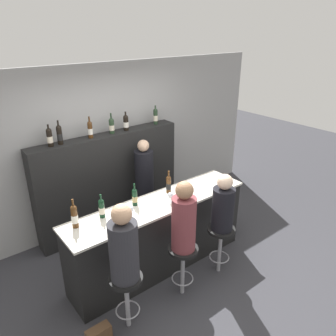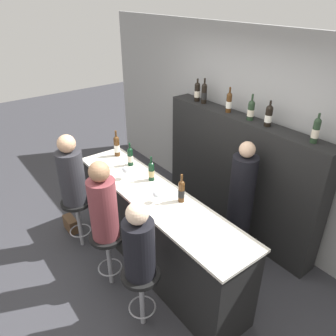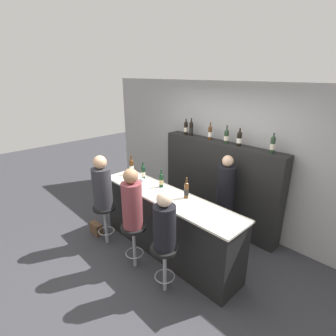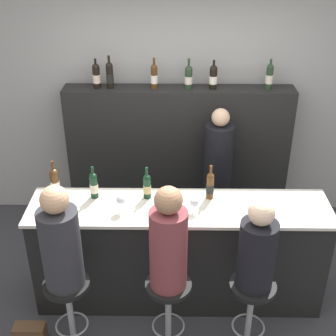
{
  "view_description": "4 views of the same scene",
  "coord_description": "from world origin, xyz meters",
  "px_view_note": "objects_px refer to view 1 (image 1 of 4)",
  "views": [
    {
      "loc": [
        -2.18,
        -2.67,
        3.08
      ],
      "look_at": [
        0.14,
        0.26,
        1.45
      ],
      "focal_mm": 35.0,
      "sensor_mm": 36.0,
      "label": 1
    },
    {
      "loc": [
        2.42,
        -1.4,
        2.94
      ],
      "look_at": [
        0.24,
        0.25,
        1.44
      ],
      "focal_mm": 35.0,
      "sensor_mm": 36.0,
      "label": 2
    },
    {
      "loc": [
        2.57,
        -2.16,
        2.72
      ],
      "look_at": [
        -0.04,
        0.33,
        1.41
      ],
      "focal_mm": 28.0,
      "sensor_mm": 36.0,
      "label": 3
    },
    {
      "loc": [
        -0.06,
        -3.01,
        3.21
      ],
      "look_at": [
        -0.1,
        0.35,
        1.33
      ],
      "focal_mm": 50.0,
      "sensor_mm": 36.0,
      "label": 4
    }
  ],
  "objects_px": {
    "wine_bottle_counter_2": "(135,197)",
    "wine_glass_0": "(130,209)",
    "handbag": "(99,336)",
    "bar_stool_middle": "(183,258)",
    "wine_bottle_backbar_0": "(50,137)",
    "bar_stool_left": "(126,288)",
    "wine_glass_1": "(171,195)",
    "wine_bottle_counter_0": "(74,216)",
    "bar_stool_right": "(221,238)",
    "wine_bottle_backbar_1": "(59,135)",
    "guest_seated_left": "(124,247)",
    "guest_seated_right": "(223,206)",
    "guest_seated_middle": "(184,220)",
    "wine_bottle_counter_1": "(102,208)",
    "wine_bottle_backbar_4": "(126,123)",
    "wine_bottle_counter_3": "(169,184)",
    "wine_bottle_backbar_5": "(156,116)",
    "bartender": "(145,188)",
    "wine_bottle_backbar_2": "(90,129)",
    "wine_bottle_backbar_3": "(112,126)"
  },
  "relations": [
    {
      "from": "bar_stool_left",
      "to": "handbag",
      "type": "relative_size",
      "value": 2.62
    },
    {
      "from": "wine_bottle_counter_0",
      "to": "guest_seated_right",
      "type": "bearing_deg",
      "value": -23.65
    },
    {
      "from": "wine_bottle_counter_3",
      "to": "wine_glass_0",
      "type": "relative_size",
      "value": 2.01
    },
    {
      "from": "wine_bottle_counter_0",
      "to": "wine_bottle_counter_1",
      "type": "height_order",
      "value": "wine_bottle_counter_0"
    },
    {
      "from": "wine_bottle_backbar_2",
      "to": "wine_bottle_backbar_4",
      "type": "height_order",
      "value": "wine_bottle_backbar_2"
    },
    {
      "from": "guest_seated_left",
      "to": "handbag",
      "type": "bearing_deg",
      "value": 180.0
    },
    {
      "from": "wine_glass_1",
      "to": "bar_stool_middle",
      "type": "relative_size",
      "value": 0.2
    },
    {
      "from": "wine_bottle_counter_0",
      "to": "bar_stool_right",
      "type": "distance_m",
      "value": 1.89
    },
    {
      "from": "bar_stool_left",
      "to": "bar_stool_right",
      "type": "height_order",
      "value": "same"
    },
    {
      "from": "wine_bottle_backbar_1",
      "to": "bar_stool_middle",
      "type": "relative_size",
      "value": 0.49
    },
    {
      "from": "guest_seated_right",
      "to": "wine_bottle_backbar_0",
      "type": "bearing_deg",
      "value": 126.77
    },
    {
      "from": "bartender",
      "to": "wine_glass_1",
      "type": "bearing_deg",
      "value": -105.68
    },
    {
      "from": "wine_bottle_backbar_5",
      "to": "wine_bottle_backbar_2",
      "type": "bearing_deg",
      "value": 180.0
    },
    {
      "from": "wine_bottle_backbar_4",
      "to": "wine_bottle_counter_2",
      "type": "bearing_deg",
      "value": -118.17
    },
    {
      "from": "wine_bottle_backbar_4",
      "to": "bar_stool_left",
      "type": "xyz_separation_m",
      "value": [
        -1.22,
        -1.88,
        -1.18
      ]
    },
    {
      "from": "guest_seated_right",
      "to": "wine_bottle_counter_0",
      "type": "bearing_deg",
      "value": 156.35
    },
    {
      "from": "wine_bottle_counter_1",
      "to": "wine_bottle_backbar_0",
      "type": "bearing_deg",
      "value": 95.15
    },
    {
      "from": "wine_bottle_counter_3",
      "to": "wine_glass_0",
      "type": "bearing_deg",
      "value": -163.67
    },
    {
      "from": "wine_glass_1",
      "to": "guest_seated_left",
      "type": "height_order",
      "value": "guest_seated_left"
    },
    {
      "from": "wine_bottle_counter_3",
      "to": "wine_bottle_backbar_1",
      "type": "height_order",
      "value": "wine_bottle_backbar_1"
    },
    {
      "from": "wine_bottle_counter_2",
      "to": "wine_glass_1",
      "type": "relative_size",
      "value": 2.17
    },
    {
      "from": "handbag",
      "to": "bar_stool_middle",
      "type": "bearing_deg",
      "value": -0.0
    },
    {
      "from": "wine_bottle_counter_0",
      "to": "wine_bottle_backbar_4",
      "type": "distance_m",
      "value": 1.92
    },
    {
      "from": "wine_glass_0",
      "to": "guest_seated_middle",
      "type": "bearing_deg",
      "value": -51.54
    },
    {
      "from": "wine_glass_0",
      "to": "guest_seated_left",
      "type": "distance_m",
      "value": 0.64
    },
    {
      "from": "wine_bottle_counter_3",
      "to": "handbag",
      "type": "relative_size",
      "value": 1.22
    },
    {
      "from": "wine_bottle_counter_1",
      "to": "wine_bottle_counter_3",
      "type": "bearing_deg",
      "value": -0.0
    },
    {
      "from": "guest_seated_middle",
      "to": "handbag",
      "type": "height_order",
      "value": "guest_seated_middle"
    },
    {
      "from": "bar_stool_right",
      "to": "guest_seated_right",
      "type": "distance_m",
      "value": 0.49
    },
    {
      "from": "wine_bottle_counter_3",
      "to": "wine_bottle_backbar_2",
      "type": "distance_m",
      "value": 1.4
    },
    {
      "from": "wine_bottle_counter_1",
      "to": "handbag",
      "type": "xyz_separation_m",
      "value": [
        -0.5,
        -0.72,
        -1.03
      ]
    },
    {
      "from": "wine_bottle_counter_2",
      "to": "wine_glass_0",
      "type": "height_order",
      "value": "wine_bottle_counter_2"
    },
    {
      "from": "guest_seated_right",
      "to": "wine_bottle_backbar_4",
      "type": "bearing_deg",
      "value": 96.65
    },
    {
      "from": "wine_bottle_backbar_2",
      "to": "wine_bottle_backbar_0",
      "type": "bearing_deg",
      "value": -180.0
    },
    {
      "from": "wine_bottle_counter_0",
      "to": "bar_stool_right",
      "type": "height_order",
      "value": "wine_bottle_counter_0"
    },
    {
      "from": "wine_bottle_counter_2",
      "to": "wine_glass_0",
      "type": "bearing_deg",
      "value": -133.05
    },
    {
      "from": "wine_bottle_backbar_0",
      "to": "wine_bottle_counter_2",
      "type": "bearing_deg",
      "value": -64.23
    },
    {
      "from": "wine_bottle_backbar_5",
      "to": "guest_seated_middle",
      "type": "relative_size",
      "value": 0.36
    },
    {
      "from": "wine_bottle_counter_3",
      "to": "guest_seated_middle",
      "type": "xyz_separation_m",
      "value": [
        -0.35,
        -0.72,
        -0.06
      ]
    },
    {
      "from": "wine_glass_1",
      "to": "bartender",
      "type": "xyz_separation_m",
      "value": [
        0.28,
        1.01,
        -0.4
      ]
    },
    {
      "from": "bar_stool_middle",
      "to": "bar_stool_left",
      "type": "bearing_deg",
      "value": 180.0
    },
    {
      "from": "wine_bottle_backbar_2",
      "to": "bar_stool_right",
      "type": "distance_m",
      "value": 2.37
    },
    {
      "from": "wine_bottle_counter_2",
      "to": "wine_glass_1",
      "type": "distance_m",
      "value": 0.45
    },
    {
      "from": "guest_seated_left",
      "to": "guest_seated_right",
      "type": "distance_m",
      "value": 1.44
    },
    {
      "from": "wine_bottle_backbar_1",
      "to": "wine_bottle_backbar_4",
      "type": "relative_size",
      "value": 1.14
    },
    {
      "from": "wine_bottle_backbar_0",
      "to": "guest_seated_right",
      "type": "height_order",
      "value": "wine_bottle_backbar_0"
    },
    {
      "from": "wine_bottle_counter_3",
      "to": "wine_bottle_backbar_3",
      "type": "height_order",
      "value": "wine_bottle_backbar_3"
    },
    {
      "from": "guest_seated_middle",
      "to": "wine_bottle_backbar_1",
      "type": "bearing_deg",
      "value": 108.16
    },
    {
      "from": "handbag",
      "to": "wine_bottle_backbar_3",
      "type": "bearing_deg",
      "value": 54.67
    },
    {
      "from": "wine_bottle_backbar_5",
      "to": "wine_glass_1",
      "type": "height_order",
      "value": "wine_bottle_backbar_5"
    }
  ]
}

